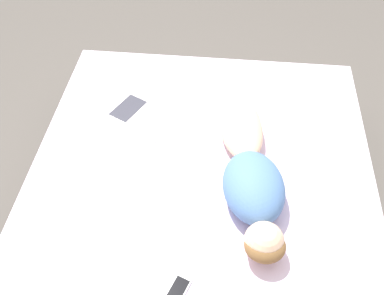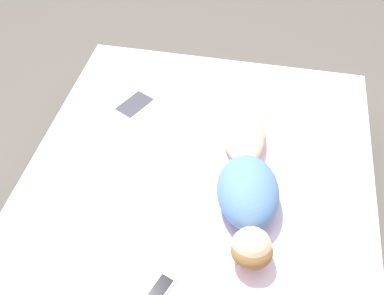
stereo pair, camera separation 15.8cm
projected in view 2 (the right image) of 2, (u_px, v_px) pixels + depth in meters
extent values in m
plane|color=#4C4742|center=(196.00, 236.00, 2.79)|extent=(12.00, 12.00, 0.00)
cube|color=#383333|center=(196.00, 218.00, 2.65)|extent=(1.93, 2.27, 0.39)
cube|color=silver|center=(196.00, 191.00, 2.45)|extent=(1.87, 2.21, 0.15)
ellipsoid|color=#DBB28E|center=(243.00, 129.00, 2.56)|extent=(0.33, 0.57, 0.14)
ellipsoid|color=#476B9E|center=(248.00, 191.00, 2.23)|extent=(0.38, 0.49, 0.20)
ellipsoid|color=brown|center=(252.00, 251.00, 2.01)|extent=(0.22, 0.21, 0.10)
sphere|color=#DBB28E|center=(251.00, 247.00, 2.03)|extent=(0.19, 0.19, 0.19)
cube|color=white|center=(160.00, 119.00, 2.72)|extent=(0.33, 0.37, 0.01)
cube|color=white|center=(135.00, 105.00, 2.81)|extent=(0.33, 0.37, 0.01)
cube|color=#2D2D38|center=(135.00, 104.00, 2.80)|extent=(0.22, 0.26, 0.00)
cube|color=silver|center=(161.00, 288.00, 1.99)|extent=(0.12, 0.16, 0.01)
cube|color=black|center=(161.00, 287.00, 1.99)|extent=(0.10, 0.13, 0.00)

